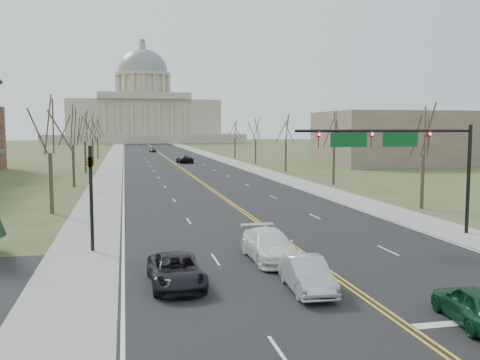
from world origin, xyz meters
name	(u,v)px	position (x,y,z in m)	size (l,w,h in m)	color
ground	(394,318)	(0.00, 0.00, 0.00)	(600.00, 600.00, 0.00)	#454924
road	(166,157)	(0.00, 110.00, 0.01)	(20.00, 380.00, 0.01)	black
cross_road	(332,274)	(0.00, 6.00, 0.01)	(120.00, 14.00, 0.01)	black
sidewalk_left	(114,158)	(-12.00, 110.00, 0.01)	(4.00, 380.00, 0.03)	gray
sidewalk_right	(216,157)	(12.00, 110.00, 0.01)	(4.00, 380.00, 0.03)	gray
center_line	(166,157)	(0.00, 110.00, 0.01)	(0.42, 380.00, 0.01)	gold
edge_line_left	(124,158)	(-9.80, 110.00, 0.01)	(0.15, 380.00, 0.01)	silver
edge_line_right	(207,157)	(9.80, 110.00, 0.01)	(0.15, 380.00, 0.01)	silver
capitol	(144,113)	(0.00, 249.91, 14.20)	(90.00, 60.00, 50.00)	#B1A894
signal_mast	(399,147)	(7.45, 13.50, 5.76)	(12.12, 0.44, 7.20)	black
signal_left	(91,186)	(-11.50, 13.50, 3.71)	(0.32, 0.36, 6.00)	black
tree_r_0	(424,133)	(15.50, 24.00, 6.55)	(3.74, 3.74, 8.50)	#362D20
tree_l_0	(49,128)	(-15.50, 28.00, 6.94)	(3.96, 3.96, 9.00)	#362D20
tree_r_1	(334,131)	(15.50, 44.00, 6.55)	(3.74, 3.74, 8.50)	#362D20
tree_l_1	(72,128)	(-15.50, 48.00, 6.94)	(3.96, 3.96, 9.00)	#362D20
tree_r_2	(286,131)	(15.50, 64.00, 6.55)	(3.74, 3.74, 8.50)	#362D20
tree_l_2	(85,128)	(-15.50, 68.00, 6.94)	(3.96, 3.96, 9.00)	#362D20
tree_r_3	(256,130)	(15.50, 84.00, 6.55)	(3.74, 3.74, 8.50)	#362D20
tree_l_3	(92,128)	(-15.50, 88.00, 6.94)	(3.96, 3.96, 9.00)	#362D20
tree_r_4	(235,130)	(15.50, 104.00, 6.55)	(3.74, 3.74, 8.50)	#362D20
tree_l_4	(97,128)	(-15.50, 108.00, 6.94)	(3.96, 3.96, 9.00)	#362D20
bldg_right_mass	(391,138)	(40.00, 76.00, 5.00)	(25.00, 20.00, 10.00)	brown
car_nb_inner_lead	(476,305)	(2.47, -1.25, 0.74)	(1.71, 4.26, 1.45)	#0C371F
car_sb_inner_lead	(307,274)	(-2.09, 3.76, 0.74)	(1.54, 4.41, 1.45)	#ACAEB4
car_sb_outer_lead	(176,271)	(-7.49, 5.72, 0.70)	(2.27, 4.92, 1.37)	black
car_sb_inner_second	(270,245)	(-2.22, 9.26, 0.81)	(2.22, 5.47, 1.59)	white
car_far_nb	(185,159)	(2.06, 88.31, 0.77)	(2.52, 5.47, 1.52)	black
car_far_sb	(153,150)	(-1.64, 137.72, 0.74)	(1.72, 4.27, 1.46)	#414447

